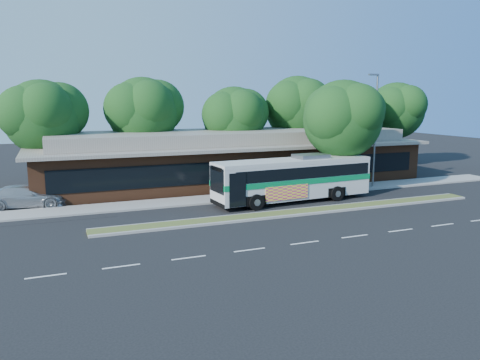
{
  "coord_description": "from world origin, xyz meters",
  "views": [
    {
      "loc": [
        -14.44,
        -24.66,
        7.06
      ],
      "look_at": [
        -3.4,
        2.66,
        2.0
      ],
      "focal_mm": 35.0,
      "sensor_mm": 36.0,
      "label": 1
    }
  ],
  "objects_px": {
    "sedan": "(26,197)",
    "transit_bus": "(294,176)",
    "lamp_post": "(375,127)",
    "sidewalk_tree": "(346,117)"
  },
  "relations": [
    {
      "from": "sedan",
      "to": "transit_bus",
      "type": "bearing_deg",
      "value": -98.43
    },
    {
      "from": "lamp_post",
      "to": "transit_bus",
      "type": "xyz_separation_m",
      "value": [
        -8.45,
        -2.2,
        -3.09
      ]
    },
    {
      "from": "transit_bus",
      "to": "sedan",
      "type": "distance_m",
      "value": 18.08
    },
    {
      "from": "transit_bus",
      "to": "sedan",
      "type": "height_order",
      "value": "transit_bus"
    },
    {
      "from": "sedan",
      "to": "sidewalk_tree",
      "type": "xyz_separation_m",
      "value": [
        22.66,
        -3.31,
        5.01
      ]
    },
    {
      "from": "lamp_post",
      "to": "sidewalk_tree",
      "type": "relative_size",
      "value": 1.06
    },
    {
      "from": "transit_bus",
      "to": "sidewalk_tree",
      "type": "xyz_separation_m",
      "value": [
        5.31,
        1.64,
        3.93
      ]
    },
    {
      "from": "sedan",
      "to": "lamp_post",
      "type": "bearing_deg",
      "value": -88.6
    },
    {
      "from": "sidewalk_tree",
      "to": "lamp_post",
      "type": "bearing_deg",
      "value": 10.08
    },
    {
      "from": "transit_bus",
      "to": "sidewalk_tree",
      "type": "relative_size",
      "value": 1.37
    }
  ]
}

